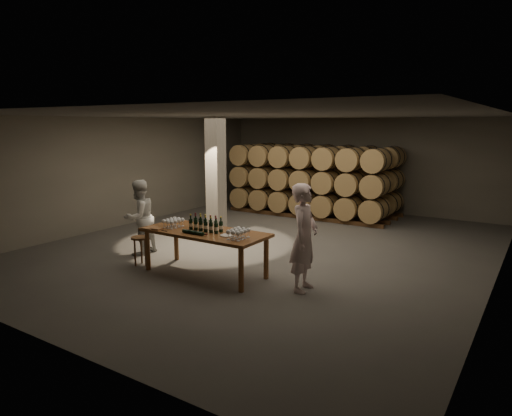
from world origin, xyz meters
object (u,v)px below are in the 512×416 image
Objects in this scene: bottle_cluster at (206,225)px; person_woman at (139,217)px; plate at (227,235)px; notebook_near at (157,229)px; stool at (140,242)px; person_man at (304,238)px; tasting_table at (205,236)px.

bottle_cluster is 0.42× the size of person_woman.
notebook_near reaches higher than plate.
person_woman is at bearing 137.01° from stool.
plate is 0.44× the size of stool.
plate is 0.16× the size of person_woman.
bottle_cluster is at bearing 90.77° from person_man.
bottle_cluster is (0.01, 0.02, 0.22)m from tasting_table.
tasting_table is 4.14× the size of stool.
notebook_near is (-1.53, -0.34, 0.01)m from plate.
notebook_near is 0.37× the size of stool.
tasting_table is 2.10m from person_man.
plate is 1.50m from person_man.
bottle_cluster is 3.11× the size of notebook_near.
person_man is at bearing 7.69° from tasting_table.
notebook_near is 0.77m from stool.
person_woman is (-4.30, 0.06, -0.11)m from person_man.
person_man reaches higher than stool.
person_man is 1.13× the size of person_woman.
person_woman is at bearing 171.82° from bottle_cluster.
plate is at bearing 5.53° from stool.
person_woman is at bearing 148.80° from notebook_near.
notebook_near is 1.53m from person_woman.
notebook_near is at bearing 96.83° from person_man.
bottle_cluster is at bearing 63.25° from tasting_table.
bottle_cluster is 1.16× the size of stool.
notebook_near is at bearing -11.39° from stool.
notebook_near is 0.12× the size of person_man.
person_woman reaches higher than tasting_table.
notebook_near is (-0.91, -0.42, 0.12)m from tasting_table.
stool is (-0.64, 0.13, -0.40)m from notebook_near.
stool is (-1.55, -0.29, -0.28)m from tasting_table.
stool is at bearing 92.56° from person_man.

